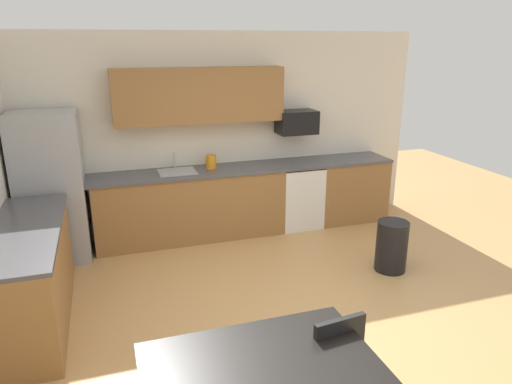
% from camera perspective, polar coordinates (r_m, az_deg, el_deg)
% --- Properties ---
extents(ground_plane, '(12.00, 12.00, 0.00)m').
position_cam_1_polar(ground_plane, '(4.70, 3.93, -15.34)').
color(ground_plane, tan).
extents(wall_back, '(5.80, 0.10, 2.70)m').
position_cam_1_polar(wall_back, '(6.58, -4.50, 7.12)').
color(wall_back, silver).
rests_on(wall_back, ground).
extents(cabinet_run_back, '(2.50, 0.60, 0.90)m').
position_cam_1_polar(cabinet_run_back, '(6.38, -7.90, -1.72)').
color(cabinet_run_back, olive).
rests_on(cabinet_run_back, ground).
extents(cabinet_run_back_right, '(1.05, 0.60, 0.90)m').
position_cam_1_polar(cabinet_run_back_right, '(7.15, 11.13, 0.28)').
color(cabinet_run_back_right, olive).
rests_on(cabinet_run_back_right, ground).
extents(cabinet_run_left, '(0.60, 2.00, 0.90)m').
position_cam_1_polar(cabinet_run_left, '(4.98, -25.63, -9.26)').
color(cabinet_run_left, olive).
rests_on(cabinet_run_left, ground).
extents(countertop_back, '(4.80, 0.64, 0.04)m').
position_cam_1_polar(countertop_back, '(6.34, -3.65, 2.74)').
color(countertop_back, '#4C4C51').
rests_on(countertop_back, cabinet_run_back).
extents(countertop_left, '(0.64, 2.00, 0.04)m').
position_cam_1_polar(countertop_left, '(4.79, -26.38, -4.23)').
color(countertop_left, '#4C4C51').
rests_on(countertop_left, cabinet_run_left).
extents(upper_cabinets_back, '(2.20, 0.34, 0.70)m').
position_cam_1_polar(upper_cabinets_back, '(6.22, -6.87, 11.55)').
color(upper_cabinets_back, olive).
extents(refrigerator, '(0.76, 0.70, 1.80)m').
position_cam_1_polar(refrigerator, '(6.12, -23.60, 0.51)').
color(refrigerator, '#9EA0A5').
rests_on(refrigerator, ground).
extents(oven_range, '(0.60, 0.60, 0.91)m').
position_cam_1_polar(oven_range, '(6.80, 5.05, -0.33)').
color(oven_range, white).
rests_on(oven_range, ground).
extents(microwave, '(0.54, 0.36, 0.32)m').
position_cam_1_polar(microwave, '(6.64, 4.95, 8.45)').
color(microwave, black).
extents(sink_basin, '(0.48, 0.40, 0.14)m').
position_cam_1_polar(sink_basin, '(6.23, -9.50, 1.86)').
color(sink_basin, '#A5A8AD').
rests_on(sink_basin, countertop_back).
extents(sink_faucet, '(0.02, 0.02, 0.24)m').
position_cam_1_polar(sink_faucet, '(6.36, -9.83, 3.67)').
color(sink_faucet, '#B2B5BA').
rests_on(sink_faucet, countertop_back).
extents(dining_table, '(1.40, 0.90, 0.75)m').
position_cam_1_polar(dining_table, '(2.99, 0.66, -21.23)').
color(dining_table, black).
rests_on(dining_table, ground).
extents(chair_near_table, '(0.44, 0.44, 0.85)m').
position_cam_1_polar(chair_near_table, '(3.33, 11.00, -20.81)').
color(chair_near_table, black).
rests_on(chair_near_table, ground).
extents(trash_bin, '(0.36, 0.36, 0.60)m').
position_cam_1_polar(trash_bin, '(5.71, 16.12, -6.32)').
color(trash_bin, black).
rests_on(trash_bin, ground).
extents(kettle, '(0.14, 0.14, 0.20)m').
position_cam_1_polar(kettle, '(6.32, -5.47, 3.58)').
color(kettle, orange).
rests_on(kettle, countertop_back).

